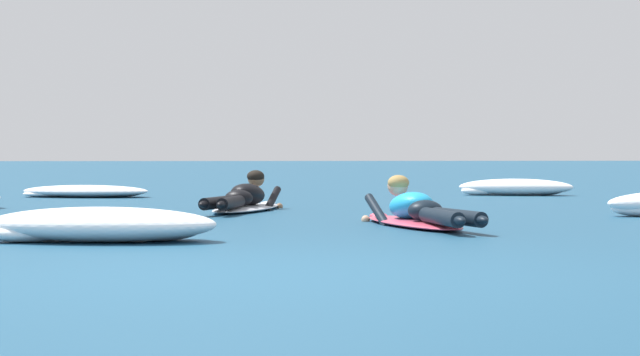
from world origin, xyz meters
TOP-DOWN VIEW (x-y plane):
  - ground_plane at (0.00, 10.00)m, footprint 120.00×120.00m
  - surfer_near at (1.72, 4.14)m, footprint 0.99×2.67m
  - surfer_far at (0.05, 7.10)m, footprint 1.14×2.51m
  - whitewater_mid_left at (-1.11, 2.48)m, footprint 2.00×1.10m
  - whitewater_mid_right at (4.48, 11.77)m, footprint 1.95×1.07m
  - whitewater_back at (-2.44, 11.52)m, footprint 2.21×1.41m

SIDE VIEW (x-z plane):
  - ground_plane at x=0.00m, z-range 0.00..0.00m
  - whitewater_back at x=-2.44m, z-range -0.01..0.18m
  - whitewater_mid_right at x=4.48m, z-range -0.01..0.26m
  - whitewater_mid_left at x=-1.11m, z-range -0.01..0.27m
  - surfer_far at x=0.05m, z-range -0.13..0.41m
  - surfer_near at x=1.72m, z-range -0.14..0.41m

